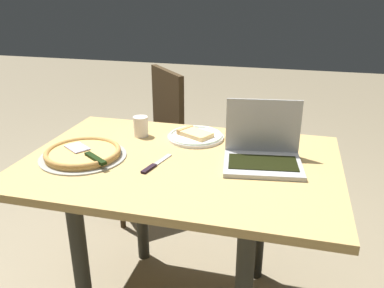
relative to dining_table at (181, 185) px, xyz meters
The scene contains 7 objects.
dining_table is the anchor object (origin of this frame).
laptop 0.37m from the dining_table, 169.99° to the right, with size 0.33×0.28×0.24m.
pizza_plate 0.28m from the dining_table, 90.06° to the right, with size 0.26×0.26×0.04m.
pizza_tray 0.43m from the dining_table, 10.42° to the left, with size 0.36×0.36×0.04m.
table_knife 0.17m from the dining_table, 44.08° to the left, with size 0.06×0.20×0.01m.
drink_cup 0.38m from the dining_table, 40.81° to the right, with size 0.07×0.07×0.09m.
chair_near 1.03m from the dining_table, 62.66° to the right, with size 0.64×0.64×0.93m.
Camera 1 is at (-0.42, 1.43, 1.44)m, focal length 37.35 mm.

